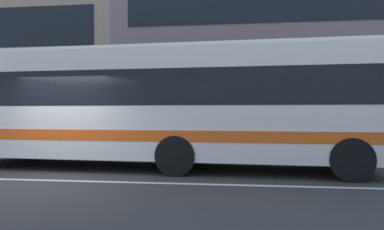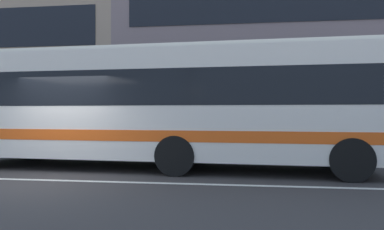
% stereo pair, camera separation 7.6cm
% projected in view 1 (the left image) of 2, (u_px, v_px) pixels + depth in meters
% --- Properties ---
extents(ground_plane, '(160.00, 160.00, 0.00)m').
position_uv_depth(ground_plane, '(41.00, 180.00, 8.65)').
color(ground_plane, '#373332').
extents(lane_centre_line, '(60.00, 0.16, 0.01)m').
position_uv_depth(lane_centre_line, '(41.00, 180.00, 8.65)').
color(lane_centre_line, silver).
rests_on(lane_centre_line, ground_plane).
extents(hedge_row_far, '(18.74, 1.10, 0.92)m').
position_uv_depth(hedge_row_far, '(149.00, 142.00, 14.09)').
color(hedge_row_far, '#325A23').
rests_on(hedge_row_far, ground_plane).
extents(apartment_block_right, '(24.81, 11.84, 12.44)m').
position_uv_depth(apartment_block_right, '(331.00, 39.00, 23.61)').
color(apartment_block_right, gray).
rests_on(apartment_block_right, ground_plane).
extents(transit_bus, '(11.77, 3.22, 3.32)m').
position_uv_depth(transit_bus, '(160.00, 103.00, 10.49)').
color(transit_bus, silver).
rests_on(transit_bus, ground_plane).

